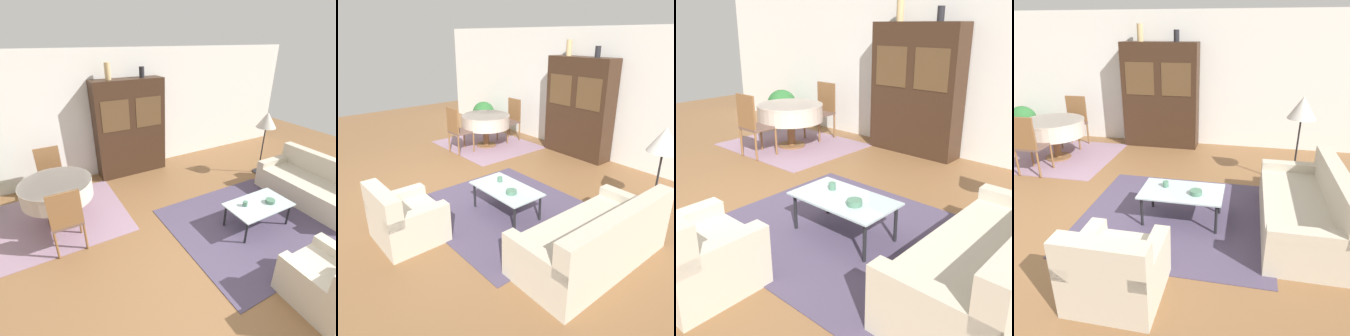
{
  "view_description": "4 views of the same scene",
  "coord_description": "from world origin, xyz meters",
  "views": [
    {
      "loc": [
        -1.67,
        -1.96,
        2.86
      ],
      "look_at": [
        0.2,
        1.4,
        0.95
      ],
      "focal_mm": 28.0,
      "sensor_mm": 36.0,
      "label": 1
    },
    {
      "loc": [
        4.72,
        -2.37,
        2.54
      ],
      "look_at": [
        1.36,
        0.44,
        0.75
      ],
      "focal_mm": 35.0,
      "sensor_mm": 36.0,
      "label": 2
    },
    {
      "loc": [
        3.78,
        -2.25,
        2.08
      ],
      "look_at": [
        1.36,
        0.44,
        0.75
      ],
      "focal_mm": 42.0,
      "sensor_mm": 36.0,
      "label": 3
    },
    {
      "loc": [
        2.1,
        -3.24,
        2.36
      ],
      "look_at": [
        1.36,
        0.44,
        0.75
      ],
      "focal_mm": 35.0,
      "sensor_mm": 36.0,
      "label": 4
    }
  ],
  "objects": [
    {
      "name": "ground_plane",
      "position": [
        0.0,
        0.0,
        0.0
      ],
      "size": [
        14.0,
        14.0,
        0.0
      ],
      "primitive_type": "plane",
      "color": "brown"
    },
    {
      "name": "wall_back",
      "position": [
        0.0,
        3.63,
        1.35
      ],
      "size": [
        10.0,
        0.06,
        2.7
      ],
      "color": "white",
      "rests_on": "ground_plane"
    },
    {
      "name": "area_rug",
      "position": [
        1.27,
        0.49,
        0.01
      ],
      "size": [
        2.52,
        2.3,
        0.01
      ],
      "color": "#4C425B",
      "rests_on": "ground_plane"
    },
    {
      "name": "dining_rug",
      "position": [
        -1.51,
        2.24,
        0.01
      ],
      "size": [
        2.21,
        1.91,
        0.01
      ],
      "color": "gray",
      "rests_on": "ground_plane"
    },
    {
      "name": "couch",
      "position": [
        2.91,
        0.49,
        0.29
      ],
      "size": [
        0.93,
        1.94,
        0.82
      ],
      "rotation": [
        0.0,
        0.0,
        1.57
      ],
      "color": "beige",
      "rests_on": "ground_plane"
    },
    {
      "name": "armchair",
      "position": [
        1.03,
        -1.01,
        0.3
      ],
      "size": [
        0.83,
        0.81,
        0.8
      ],
      "color": "beige",
      "rests_on": "ground_plane"
    },
    {
      "name": "coffee_table",
      "position": [
        1.36,
        0.44,
        0.39
      ],
      "size": [
        1.07,
        0.61,
        0.42
      ],
      "color": "black",
      "rests_on": "area_rug"
    },
    {
      "name": "display_cabinet",
      "position": [
        0.32,
        3.37,
        1.06
      ],
      "size": [
        1.55,
        0.43,
        2.12
      ],
      "color": "#382316",
      "rests_on": "ground_plane"
    },
    {
      "name": "dining_table",
      "position": [
        -1.47,
        2.17,
        0.61
      ],
      "size": [
        1.15,
        1.15,
        0.76
      ],
      "color": "brown",
      "rests_on": "dining_rug"
    },
    {
      "name": "dining_chair_near",
      "position": [
        -1.47,
        1.37,
        0.59
      ],
      "size": [
        0.44,
        0.44,
        1.04
      ],
      "color": "brown",
      "rests_on": "dining_rug"
    },
    {
      "name": "dining_chair_far",
      "position": [
        -1.47,
        2.97,
        0.59
      ],
      "size": [
        0.44,
        0.44,
        1.04
      ],
      "rotation": [
        0.0,
        0.0,
        3.14
      ],
      "color": "brown",
      "rests_on": "dining_rug"
    },
    {
      "name": "floor_lamp",
      "position": [
        2.91,
        1.84,
        1.22
      ],
      "size": [
        0.43,
        0.43,
        1.44
      ],
      "color": "black",
      "rests_on": "ground_plane"
    },
    {
      "name": "cup",
      "position": [
        1.13,
        0.51,
        0.47
      ],
      "size": [
        0.08,
        0.08,
        0.08
      ],
      "color": "#4C7A60",
      "rests_on": "coffee_table"
    },
    {
      "name": "bowl",
      "position": [
        1.55,
        0.38,
        0.46
      ],
      "size": [
        0.15,
        0.15,
        0.06
      ],
      "color": "#4C7A60",
      "rests_on": "coffee_table"
    },
    {
      "name": "vase_tall",
      "position": [
        -0.06,
        3.37,
        2.28
      ],
      "size": [
        0.12,
        0.12,
        0.33
      ],
      "color": "tan",
      "rests_on": "display_cabinet"
    },
    {
      "name": "vase_short",
      "position": [
        0.67,
        3.37,
        2.22
      ],
      "size": [
        0.11,
        0.11,
        0.22
      ],
      "color": "#232328",
      "rests_on": "display_cabinet"
    },
    {
      "name": "potted_plant",
      "position": [
        -2.84,
        3.1,
        0.43
      ],
      "size": [
        0.62,
        0.62,
        0.76
      ],
      "color": "#4C4C51",
      "rests_on": "ground_plane"
    }
  ]
}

